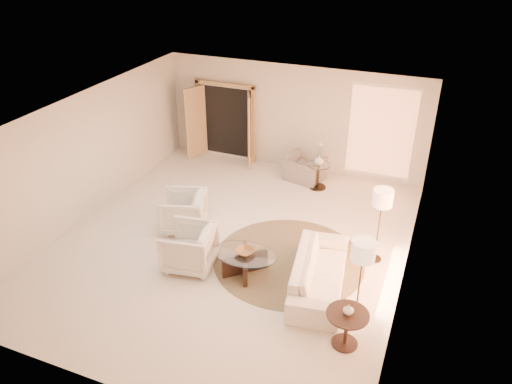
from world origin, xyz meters
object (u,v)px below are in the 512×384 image
at_px(coffee_table, 245,261).
at_px(accent_chair, 304,165).
at_px(sofa, 319,272).
at_px(floor_lamp_far, 363,254).
at_px(side_vase, 319,160).
at_px(end_vase, 348,310).
at_px(armchair_left, 183,210).
at_px(side_table, 318,174).
at_px(floor_lamp_near, 382,201).
at_px(end_table, 347,323).
at_px(bowl, 245,252).
at_px(armchair_right, 189,246).

bearing_deg(coffee_table, accent_chair, 91.59).
xyz_separation_m(sofa, coffee_table, (-1.43, -0.11, -0.05)).
height_order(floor_lamp_far, side_vase, floor_lamp_far).
bearing_deg(floor_lamp_far, sofa, 144.14).
bearing_deg(coffee_table, end_vase, -26.52).
bearing_deg(accent_chair, armchair_left, 74.81).
height_order(side_table, floor_lamp_far, floor_lamp_far).
xyz_separation_m(armchair_left, accent_chair, (1.73, 3.21, -0.05)).
relative_size(sofa, floor_lamp_near, 1.44).
xyz_separation_m(accent_chair, floor_lamp_near, (2.36, -2.79, 0.92)).
bearing_deg(sofa, side_table, 7.21).
distance_m(end_table, side_vase, 5.31).
xyz_separation_m(accent_chair, floor_lamp_far, (2.36, -4.62, 0.93)).
relative_size(floor_lamp_far, end_vase, 9.01).
relative_size(armchair_left, floor_lamp_far, 0.59).
height_order(end_table, end_vase, end_vase).
distance_m(floor_lamp_far, end_vase, 0.89).
relative_size(sofa, coffee_table, 1.59).
height_order(armchair_left, side_table, armchair_left).
relative_size(armchair_left, floor_lamp_near, 0.59).
bearing_deg(side_table, coffee_table, -95.18).
xyz_separation_m(accent_chair, coffee_table, (0.12, -4.15, -0.14)).
bearing_deg(end_vase, bowl, 153.48).
bearing_deg(floor_lamp_far, armchair_left, 160.88).
height_order(accent_chair, bowl, accent_chair).
bearing_deg(accent_chair, end_vase, 126.98).
distance_m(sofa, end_vase, 1.49).
bearing_deg(sofa, armchair_left, 67.03).
height_order(accent_chair, coffee_table, accent_chair).
xyz_separation_m(side_table, end_vase, (1.85, -4.97, 0.33)).
distance_m(armchair_right, floor_lamp_near, 3.77).
height_order(end_table, side_table, side_table).
relative_size(floor_lamp_near, side_vase, 6.51).
height_order(end_table, bowl, end_table).
relative_size(sofa, bowl, 6.54).
bearing_deg(end_vase, end_table, 0.00).
bearing_deg(bowl, side_table, 84.82).
relative_size(side_table, side_vase, 2.69).
xyz_separation_m(armchair_left, bowl, (1.84, -0.94, 0.02)).
bearing_deg(armchair_right, end_vase, 65.59).
height_order(coffee_table, side_vase, side_vase).
distance_m(accent_chair, side_vase, 0.64).
relative_size(end_table, end_vase, 3.83).
height_order(armchair_left, bowl, armchair_left).
bearing_deg(floor_lamp_near, armchair_right, -154.88).
distance_m(accent_chair, coffee_table, 4.15).
distance_m(coffee_table, end_table, 2.47).
bearing_deg(end_table, sofa, 122.59).
xyz_separation_m(coffee_table, side_table, (0.35, 3.87, 0.11)).
height_order(floor_lamp_far, bowl, floor_lamp_far).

